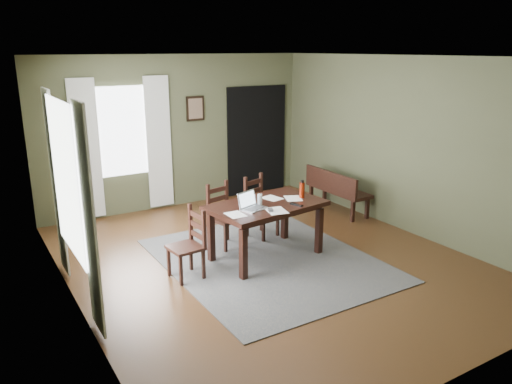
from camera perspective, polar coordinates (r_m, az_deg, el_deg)
ground at (r=6.90m, az=1.31°, el=-7.83°), size 5.00×6.00×0.01m
room_shell at (r=6.39m, az=1.42°, el=7.16°), size 5.02×6.02×2.71m
rug at (r=6.90m, az=1.31°, el=-7.75°), size 2.60×3.20×0.01m
dining_table at (r=6.76m, az=1.18°, el=-2.08°), size 1.64×1.11×0.77m
chair_end at (r=6.31m, az=-7.69°, el=-5.96°), size 0.43×0.43×0.90m
chair_back_left at (r=7.25m, az=-3.70°, el=-2.74°), size 0.49×0.49×0.93m
chair_back_right at (r=7.61m, az=0.45°, el=-1.75°), size 0.51×0.51×0.94m
bench at (r=8.84m, az=9.08°, el=0.51°), size 0.43×1.32×0.75m
laptop at (r=6.50m, az=-0.60°, el=-1.42°), size 0.39×0.35×0.22m
computer_mouse at (r=6.41m, az=1.66°, el=-2.07°), size 0.09×0.11×0.03m
tv_remote at (r=6.67m, az=4.64°, el=-1.44°), size 0.11×0.19×0.02m
drinking_glass at (r=6.66m, az=0.44°, el=-0.86°), size 0.08×0.08×0.14m
water_bottle at (r=6.98m, az=5.28°, el=0.26°), size 0.08×0.08×0.25m
paper_a at (r=6.28m, az=-2.36°, el=-2.60°), size 0.21×0.27×0.00m
paper_c at (r=6.96m, az=1.85°, el=-0.71°), size 0.26×0.31×0.00m
paper_d at (r=6.97m, az=4.27°, el=-0.73°), size 0.31×0.34×0.00m
paper_e at (r=6.43m, az=2.34°, el=-2.15°), size 0.30×0.36×0.00m
window_left at (r=5.74m, az=-20.98°, el=1.45°), size 0.01×1.30×1.70m
window_back at (r=8.72m, az=-15.03°, el=6.70°), size 1.00×0.01×1.50m
curtain_left_near at (r=5.04m, az=-18.55°, el=-3.25°), size 0.03×0.48×2.30m
curtain_left_far at (r=6.59m, az=-21.89°, el=0.91°), size 0.03×0.48×2.30m
curtain_back_left at (r=8.58m, az=-18.81°, el=4.55°), size 0.44×0.03×2.30m
curtain_back_right at (r=8.93m, az=-11.04°, el=5.53°), size 0.44×0.03×2.30m
framed_picture at (r=9.15m, az=-6.96°, el=9.45°), size 0.34×0.03×0.44m
doorway_back at (r=9.86m, az=0.09°, el=5.93°), size 1.30×0.03×2.10m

